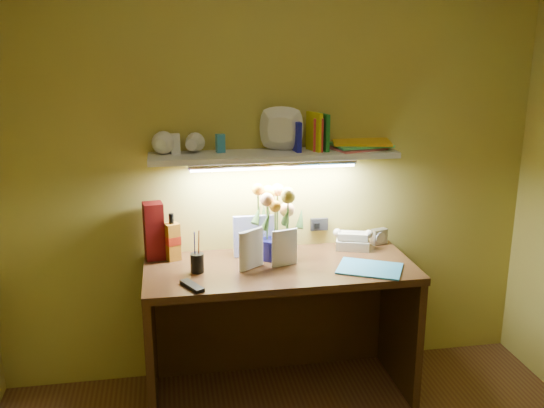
# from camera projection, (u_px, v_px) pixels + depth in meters

# --- Properties ---
(desk) EXTENTS (1.40, 0.60, 0.75)m
(desk) POSITION_uv_depth(u_px,v_px,m) (280.00, 331.00, 3.25)
(desk) COLOR #34230E
(desk) RESTS_ON ground
(flower_bouquet) EXTENTS (0.29, 0.29, 0.38)m
(flower_bouquet) POSITION_uv_depth(u_px,v_px,m) (276.00, 222.00, 3.23)
(flower_bouquet) COLOR #0E0E3A
(flower_bouquet) RESTS_ON desk
(telephone) EXTENTS (0.22, 0.19, 0.11)m
(telephone) POSITION_uv_depth(u_px,v_px,m) (353.00, 239.00, 3.39)
(telephone) COLOR beige
(telephone) RESTS_ON desk
(desk_clock) EXTENTS (0.10, 0.07, 0.09)m
(desk_clock) POSITION_uv_depth(u_px,v_px,m) (379.00, 236.00, 3.46)
(desk_clock) COLOR #BDBBC1
(desk_clock) RESTS_ON desk
(whisky_bottle) EXTENTS (0.09, 0.09, 0.26)m
(whisky_bottle) POSITION_uv_depth(u_px,v_px,m) (172.00, 237.00, 3.20)
(whisky_bottle) COLOR #A86718
(whisky_bottle) RESTS_ON desk
(whisky_box) EXTENTS (0.11, 0.11, 0.31)m
(whisky_box) POSITION_uv_depth(u_px,v_px,m) (154.00, 231.00, 3.21)
(whisky_box) COLOR #530A08
(whisky_box) RESTS_ON desk
(pen_cup) EXTENTS (0.08, 0.08, 0.17)m
(pen_cup) POSITION_uv_depth(u_px,v_px,m) (197.00, 256.00, 3.04)
(pen_cup) COLOR black
(pen_cup) RESTS_ON desk
(art_card) EXTENTS (0.22, 0.04, 0.22)m
(art_card) POSITION_uv_depth(u_px,v_px,m) (254.00, 236.00, 3.27)
(art_card) COLOR white
(art_card) RESTS_ON desk
(tv_remote) EXTENTS (0.11, 0.16, 0.02)m
(tv_remote) POSITION_uv_depth(u_px,v_px,m) (192.00, 286.00, 2.87)
(tv_remote) COLOR black
(tv_remote) RESTS_ON desk
(blue_folder) EXTENTS (0.39, 0.35, 0.01)m
(blue_folder) POSITION_uv_depth(u_px,v_px,m) (370.00, 268.00, 3.10)
(blue_folder) COLOR teal
(blue_folder) RESTS_ON desk
(desk_book_a) EXTENTS (0.14, 0.10, 0.21)m
(desk_book_a) POSITION_uv_depth(u_px,v_px,m) (239.00, 253.00, 3.02)
(desk_book_a) COLOR beige
(desk_book_a) RESTS_ON desk
(desk_book_b) EXTENTS (0.14, 0.05, 0.20)m
(desk_book_b) POSITION_uv_depth(u_px,v_px,m) (272.00, 250.00, 3.09)
(desk_book_b) COLOR white
(desk_book_b) RESTS_ON desk
(wall_shelf) EXTENTS (1.31, 0.33, 0.23)m
(wall_shelf) POSITION_uv_depth(u_px,v_px,m) (278.00, 149.00, 3.17)
(wall_shelf) COLOR white
(wall_shelf) RESTS_ON ground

